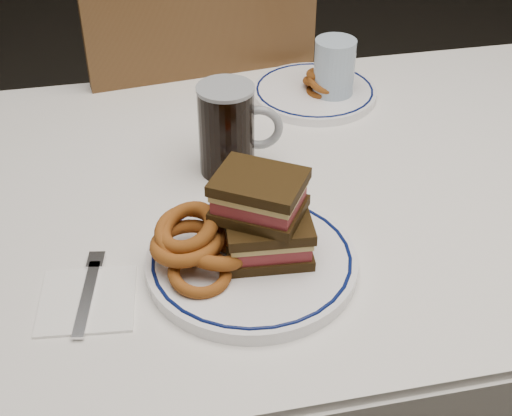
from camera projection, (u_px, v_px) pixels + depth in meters
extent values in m
cube|color=silver|center=(319.00, 187.00, 1.16)|extent=(1.26, 0.86, 0.03)
cylinder|color=#482C17|center=(31.00, 271.00, 1.57)|extent=(0.06, 0.06, 0.71)
cylinder|color=#482C17|center=(484.00, 211.00, 1.75)|extent=(0.06, 0.06, 0.71)
cube|color=silver|center=(263.00, 109.00, 1.55)|extent=(1.26, 0.01, 0.17)
cube|color=#482C17|center=(188.00, 137.00, 1.79)|extent=(0.52, 0.52, 0.04)
cylinder|color=#482C17|center=(241.00, 165.00, 2.14)|extent=(0.04, 0.04, 0.46)
cylinder|color=#482C17|center=(288.00, 246.00, 1.84)|extent=(0.04, 0.04, 0.46)
cylinder|color=#482C17|center=(108.00, 189.00, 2.04)|extent=(0.04, 0.04, 0.46)
cylinder|color=#482C17|center=(134.00, 279.00, 1.74)|extent=(0.04, 0.04, 0.46)
cube|color=#482C17|center=(205.00, 71.00, 1.46)|extent=(0.47, 0.09, 0.51)
cylinder|color=white|center=(252.00, 262.00, 0.98)|extent=(0.29, 0.29, 0.02)
torus|color=#09144A|center=(252.00, 257.00, 0.97)|extent=(0.27, 0.27, 0.01)
cube|color=black|center=(268.00, 249.00, 0.97)|extent=(0.12, 0.10, 0.02)
cube|color=maroon|center=(268.00, 239.00, 0.96)|extent=(0.11, 0.09, 0.02)
cube|color=tan|center=(268.00, 231.00, 0.95)|extent=(0.12, 0.09, 0.01)
cube|color=black|center=(268.00, 224.00, 0.95)|extent=(0.12, 0.10, 0.02)
cube|color=black|center=(259.00, 209.00, 0.95)|extent=(0.15, 0.14, 0.02)
cube|color=maroon|center=(259.00, 199.00, 0.94)|extent=(0.13, 0.13, 0.02)
cube|color=tan|center=(259.00, 190.00, 0.93)|extent=(0.14, 0.13, 0.01)
cube|color=black|center=(259.00, 182.00, 0.92)|extent=(0.15, 0.14, 0.02)
torus|color=#6D340E|center=(200.00, 273.00, 0.93)|extent=(0.09, 0.09, 0.03)
torus|color=#6D340E|center=(215.00, 253.00, 0.95)|extent=(0.10, 0.09, 0.06)
torus|color=#6D340E|center=(186.00, 243.00, 0.94)|extent=(0.10, 0.10, 0.03)
torus|color=#6D340E|center=(190.00, 234.00, 0.95)|extent=(0.10, 0.10, 0.05)
torus|color=#6D340E|center=(187.00, 228.00, 0.94)|extent=(0.09, 0.09, 0.06)
cylinder|color=silver|center=(230.00, 207.00, 1.04)|extent=(0.05, 0.05, 0.03)
cylinder|color=#8F0502|center=(230.00, 201.00, 1.03)|extent=(0.04, 0.04, 0.01)
cylinder|color=black|center=(226.00, 131.00, 1.14)|extent=(0.09, 0.09, 0.15)
cylinder|color=gray|center=(225.00, 89.00, 1.09)|extent=(0.09, 0.09, 0.01)
torus|color=gray|center=(259.00, 128.00, 1.13)|extent=(0.08, 0.03, 0.08)
cylinder|color=#A2BAD2|center=(334.00, 71.00, 1.34)|extent=(0.08, 0.08, 0.12)
cylinder|color=white|center=(314.00, 93.00, 1.38)|extent=(0.24, 0.24, 0.02)
torus|color=#09144A|center=(315.00, 89.00, 1.38)|extent=(0.23, 0.23, 0.00)
torus|color=#6D340E|center=(325.00, 87.00, 1.37)|extent=(0.08, 0.08, 0.05)
torus|color=#6D340E|center=(322.00, 80.00, 1.37)|extent=(0.08, 0.08, 0.04)
torus|color=#6D340E|center=(328.00, 80.00, 1.35)|extent=(0.08, 0.08, 0.04)
torus|color=#6D340E|center=(325.00, 73.00, 1.36)|extent=(0.07, 0.07, 0.03)
cube|color=white|center=(87.00, 300.00, 0.93)|extent=(0.14, 0.14, 0.00)
cube|color=silver|center=(87.00, 298.00, 0.93)|extent=(0.04, 0.14, 0.00)
cube|color=silver|center=(96.00, 260.00, 0.99)|extent=(0.03, 0.04, 0.00)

